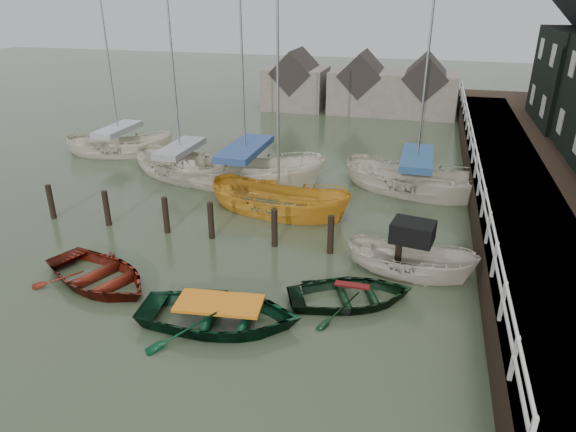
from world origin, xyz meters
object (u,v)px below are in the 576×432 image
(sailboat_c, at_px, (279,211))
(sailboat_d, at_px, (414,190))
(rowboat_dkgreen, at_px, (351,302))
(motorboat, at_px, (409,270))
(sailboat_b, at_px, (246,183))
(rowboat_green, at_px, (221,324))
(sailboat_a, at_px, (182,175))
(rowboat_red, at_px, (100,284))
(sailboat_e, at_px, (121,153))

(sailboat_c, relative_size, sailboat_d, 0.85)
(rowboat_dkgreen, relative_size, motorboat, 0.84)
(sailboat_c, bearing_deg, sailboat_b, 52.55)
(rowboat_green, relative_size, sailboat_c, 0.41)
(rowboat_green, relative_size, rowboat_dkgreen, 1.20)
(sailboat_a, relative_size, sailboat_c, 1.00)
(rowboat_red, relative_size, rowboat_dkgreen, 1.12)
(rowboat_dkgreen, bearing_deg, motorboat, -57.76)
(sailboat_d, bearing_deg, motorboat, -160.84)
(rowboat_red, bearing_deg, rowboat_green, -80.46)
(motorboat, bearing_deg, rowboat_green, 140.67)
(rowboat_red, height_order, rowboat_green, rowboat_green)
(sailboat_e, bearing_deg, sailboat_c, -129.91)
(sailboat_a, distance_m, sailboat_b, 3.37)
(rowboat_green, bearing_deg, sailboat_c, -2.05)
(rowboat_red, height_order, sailboat_d, sailboat_d)
(rowboat_green, bearing_deg, motorboat, -55.50)
(sailboat_e, bearing_deg, rowboat_dkgreen, -140.75)
(rowboat_dkgreen, relative_size, sailboat_d, 0.29)
(sailboat_c, bearing_deg, rowboat_dkgreen, -135.34)
(sailboat_b, xyz_separation_m, sailboat_e, (-8.37, 2.76, 0.00))
(rowboat_red, relative_size, sailboat_b, 0.33)
(rowboat_green, height_order, sailboat_a, sailboat_a)
(sailboat_c, bearing_deg, sailboat_e, 74.14)
(sailboat_e, bearing_deg, sailboat_a, -130.28)
(motorboat, bearing_deg, sailboat_b, 59.90)
(sailboat_d, xyz_separation_m, sailboat_e, (-15.99, 1.67, -0.00))
(sailboat_c, xyz_separation_m, sailboat_d, (5.25, 3.77, 0.05))
(motorboat, height_order, sailboat_b, sailboat_b)
(rowboat_red, bearing_deg, sailboat_a, 33.51)
(rowboat_red, xyz_separation_m, sailboat_e, (-7.00, 12.40, 0.06))
(motorboat, bearing_deg, rowboat_red, 118.63)
(rowboat_green, height_order, sailboat_b, sailboat_b)
(rowboat_red, distance_m, sailboat_b, 9.73)
(sailboat_a, bearing_deg, sailboat_d, -60.92)
(rowboat_dkgreen, height_order, sailboat_e, sailboat_e)
(rowboat_green, bearing_deg, sailboat_b, 9.14)
(rowboat_green, bearing_deg, sailboat_e, 33.60)
(sailboat_a, distance_m, sailboat_d, 11.03)
(sailboat_a, bearing_deg, sailboat_c, -92.12)
(rowboat_red, bearing_deg, motorboat, -48.66)
(rowboat_green, relative_size, sailboat_d, 0.34)
(motorboat, bearing_deg, rowboat_dkgreen, 154.54)
(sailboat_a, distance_m, sailboat_e, 5.62)
(rowboat_red, bearing_deg, sailboat_c, -6.29)
(sailboat_e, bearing_deg, rowboat_green, -152.57)
(rowboat_green, xyz_separation_m, sailboat_a, (-6.42, 10.80, 0.06))
(rowboat_red, xyz_separation_m, rowboat_green, (4.42, -0.98, 0.00))
(rowboat_red, relative_size, sailboat_a, 0.38)
(rowboat_red, relative_size, sailboat_e, 0.42)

